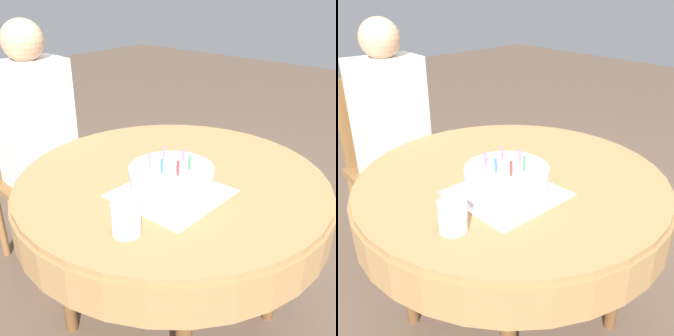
# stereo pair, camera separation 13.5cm
# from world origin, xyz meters

# --- Properties ---
(ground_plane) EXTENTS (12.00, 12.00, 0.00)m
(ground_plane) POSITION_xyz_m (0.00, 0.00, 0.00)
(ground_plane) COLOR brown
(dining_table) EXTENTS (1.13, 1.13, 0.73)m
(dining_table) POSITION_xyz_m (0.00, 0.00, 0.64)
(dining_table) COLOR #9E7547
(dining_table) RESTS_ON ground_plane
(chair) EXTENTS (0.45, 0.45, 0.94)m
(chair) POSITION_xyz_m (-0.05, 0.88, 0.52)
(chair) COLOR brown
(chair) RESTS_ON ground_plane
(person) EXTENTS (0.34, 0.32, 1.23)m
(person) POSITION_xyz_m (-0.05, 0.78, 0.73)
(person) COLOR tan
(person) RESTS_ON ground_plane
(napkin) EXTENTS (0.33, 0.33, 0.00)m
(napkin) POSITION_xyz_m (-0.11, -0.09, 0.73)
(napkin) COLOR white
(napkin) RESTS_ON dining_table
(birthday_cake) EXTENTS (0.28, 0.28, 0.14)m
(birthday_cake) POSITION_xyz_m (-0.11, -0.09, 0.78)
(birthday_cake) COLOR silver
(birthday_cake) RESTS_ON dining_table
(drinking_glass) EXTENTS (0.08, 0.08, 0.09)m
(drinking_glass) POSITION_xyz_m (-0.36, -0.14, 0.78)
(drinking_glass) COLOR silver
(drinking_glass) RESTS_ON dining_table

